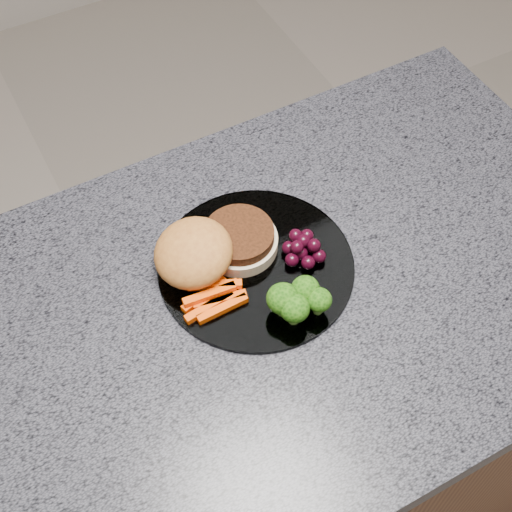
{
  "coord_description": "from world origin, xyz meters",
  "views": [
    {
      "loc": [
        -0.15,
        -0.42,
        1.68
      ],
      "look_at": [
        0.1,
        0.05,
        0.93
      ],
      "focal_mm": 50.0,
      "sensor_mm": 36.0,
      "label": 1
    }
  ],
  "objects_px": {
    "island_cabinet": "(219,459)",
    "burger": "(210,250)",
    "plate": "(256,266)",
    "grape_bunch": "(303,248)"
  },
  "relations": [
    {
      "from": "island_cabinet",
      "to": "burger",
      "type": "bearing_deg",
      "value": 58.15
    },
    {
      "from": "plate",
      "to": "burger",
      "type": "xyz_separation_m",
      "value": [
        -0.05,
        0.03,
        0.03
      ]
    },
    {
      "from": "island_cabinet",
      "to": "grape_bunch",
      "type": "height_order",
      "value": "grape_bunch"
    },
    {
      "from": "burger",
      "to": "grape_bunch",
      "type": "xyz_separation_m",
      "value": [
        0.11,
        -0.05,
        -0.01
      ]
    },
    {
      "from": "island_cabinet",
      "to": "grape_bunch",
      "type": "xyz_separation_m",
      "value": [
        0.16,
        0.04,
        0.49
      ]
    },
    {
      "from": "burger",
      "to": "grape_bunch",
      "type": "height_order",
      "value": "burger"
    },
    {
      "from": "burger",
      "to": "island_cabinet",
      "type": "bearing_deg",
      "value": -133.83
    },
    {
      "from": "island_cabinet",
      "to": "grape_bunch",
      "type": "distance_m",
      "value": 0.52
    },
    {
      "from": "plate",
      "to": "grape_bunch",
      "type": "xyz_separation_m",
      "value": [
        0.06,
        -0.01,
        0.02
      ]
    },
    {
      "from": "island_cabinet",
      "to": "plate",
      "type": "bearing_deg",
      "value": 26.11
    }
  ]
}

